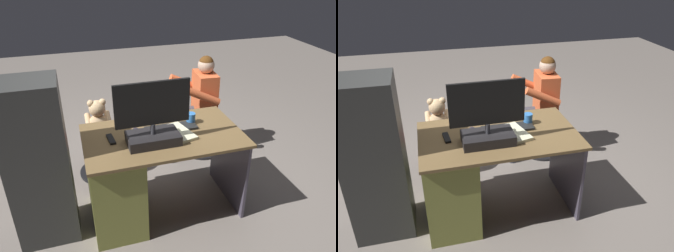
# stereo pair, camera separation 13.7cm
# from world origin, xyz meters

# --- Properties ---
(ground_plane) EXTENTS (10.00, 10.00, 0.00)m
(ground_plane) POSITION_xyz_m (0.00, 0.00, 0.00)
(ground_plane) COLOR slate
(desk) EXTENTS (1.25, 0.74, 0.75)m
(desk) POSITION_xyz_m (0.32, 0.43, 0.40)
(desk) COLOR brown
(desk) RESTS_ON ground_plane
(monitor) EXTENTS (0.56, 0.23, 0.49)m
(monitor) POSITION_xyz_m (0.11, 0.54, 0.90)
(monitor) COLOR black
(monitor) RESTS_ON desk
(keyboard) EXTENTS (0.42, 0.14, 0.02)m
(keyboard) POSITION_xyz_m (-0.09, 0.37, 0.76)
(keyboard) COLOR black
(keyboard) RESTS_ON desk
(computer_mouse) EXTENTS (0.06, 0.10, 0.04)m
(computer_mouse) POSITION_xyz_m (0.20, 0.35, 0.76)
(computer_mouse) COLOR #2C262F
(computer_mouse) RESTS_ON desk
(cup) EXTENTS (0.08, 0.08, 0.09)m
(cup) POSITION_xyz_m (-0.28, 0.32, 0.79)
(cup) COLOR #3372BF
(cup) RESTS_ON desk
(tv_remote) EXTENTS (0.06, 0.15, 0.02)m
(tv_remote) POSITION_xyz_m (0.41, 0.41, 0.75)
(tv_remote) COLOR black
(tv_remote) RESTS_ON desk
(notebook_binder) EXTENTS (0.28, 0.34, 0.02)m
(notebook_binder) POSITION_xyz_m (-0.10, 0.47, 0.76)
(notebook_binder) COLOR beige
(notebook_binder) RESTS_ON desk
(office_chair_teddy) EXTENTS (0.47, 0.47, 0.46)m
(office_chair_teddy) POSITION_xyz_m (0.44, -0.27, 0.26)
(office_chair_teddy) COLOR black
(office_chair_teddy) RESTS_ON ground_plane
(teddy_bear) EXTENTS (0.24, 0.25, 0.35)m
(teddy_bear) POSITION_xyz_m (0.44, -0.28, 0.62)
(teddy_bear) COLOR tan
(teddy_bear) RESTS_ON office_chair_teddy
(visitor_chair) EXTENTS (0.45, 0.45, 0.46)m
(visitor_chair) POSITION_xyz_m (-0.69, -0.37, 0.26)
(visitor_chair) COLOR black
(visitor_chair) RESTS_ON ground_plane
(person) EXTENTS (0.57, 0.50, 1.10)m
(person) POSITION_xyz_m (-0.60, -0.36, 0.64)
(person) COLOR #D35A30
(person) RESTS_ON ground_plane
(equipment_rack) EXTENTS (0.44, 0.36, 1.30)m
(equipment_rack) POSITION_xyz_m (0.95, 0.44, 0.65)
(equipment_rack) COLOR #2F302E
(equipment_rack) RESTS_ON ground_plane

